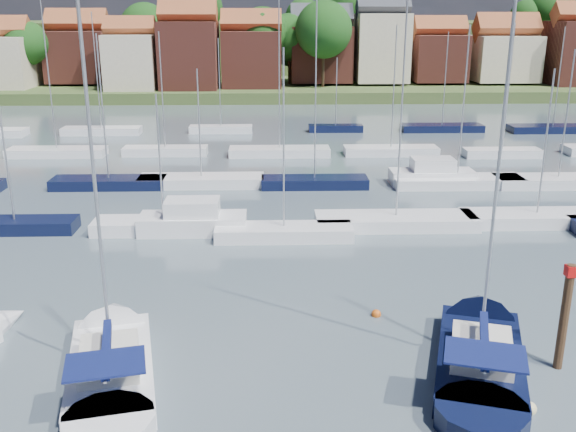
{
  "coord_description": "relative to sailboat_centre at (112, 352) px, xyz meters",
  "views": [
    {
      "loc": [
        -0.27,
        -20.17,
        13.77
      ],
      "look_at": [
        0.76,
        14.0,
        2.97
      ],
      "focal_mm": 40.0,
      "sensor_mm": 36.0,
      "label": 1
    }
  ],
  "objects": [
    {
      "name": "ground",
      "position": [
        6.88,
        36.27,
        -0.35
      ],
      "size": [
        260.0,
        260.0,
        0.0
      ],
      "primitive_type": "plane",
      "color": "#42535A",
      "rests_on": "ground"
    },
    {
      "name": "sailboat_centre",
      "position": [
        0.0,
        0.0,
        0.0
      ],
      "size": [
        5.6,
        12.39,
        16.27
      ],
      "rotation": [
        0.0,
        0.0,
        1.78
      ],
      "color": "white",
      "rests_on": "ground"
    },
    {
      "name": "sailboat_navy",
      "position": [
        15.53,
        0.32,
        -0.0
      ],
      "size": [
        6.81,
        12.85,
        17.18
      ],
      "rotation": [
        0.0,
        0.0,
        1.27
      ],
      "color": "black",
      "rests_on": "ground"
    },
    {
      "name": "timber_piling",
      "position": [
        18.28,
        -1.19,
        1.01
      ],
      "size": [
        0.4,
        0.4,
        6.75
      ],
      "color": "#4C331E",
      "rests_on": "ground"
    },
    {
      "name": "buoy_e",
      "position": [
        11.65,
        3.68,
        -0.35
      ],
      "size": [
        0.46,
        0.46,
        0.46
      ],
      "primitive_type": "sphere",
      "color": "#D85914",
      "rests_on": "ground"
    },
    {
      "name": "buoy_f",
      "position": [
        15.97,
        -4.13,
        -0.35
      ],
      "size": [
        0.52,
        0.52,
        0.52
      ],
      "primitive_type": "sphere",
      "color": "beige",
      "rests_on": "ground"
    },
    {
      "name": "marina_field",
      "position": [
        8.78,
        31.42,
        0.08
      ],
      "size": [
        79.62,
        41.41,
        15.93
      ],
      "color": "white",
      "rests_on": "ground"
    },
    {
      "name": "far_shore_town",
      "position": [
        9.1,
        128.93,
        4.25
      ],
      "size": [
        212.46,
        90.0,
        22.27
      ],
      "color": "#46552A",
      "rests_on": "ground"
    }
  ]
}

